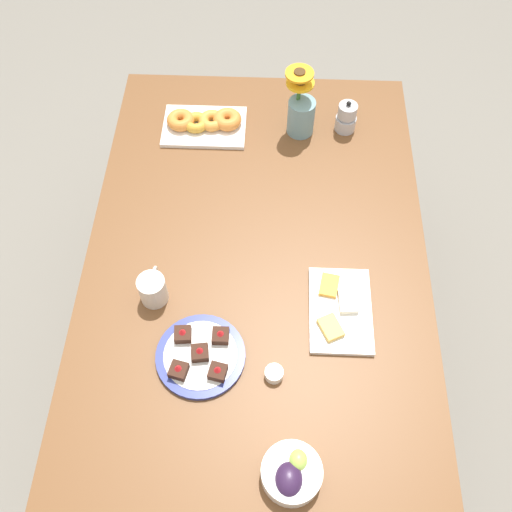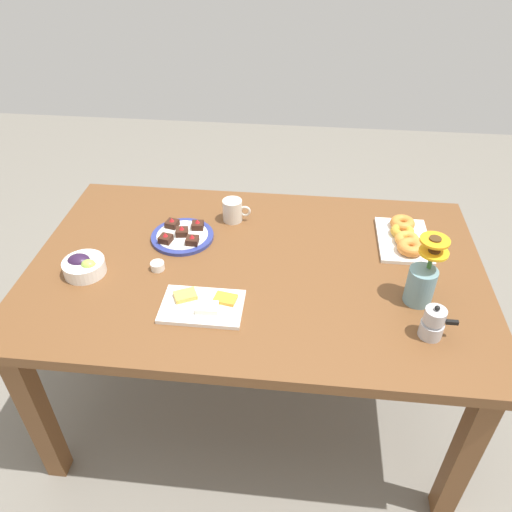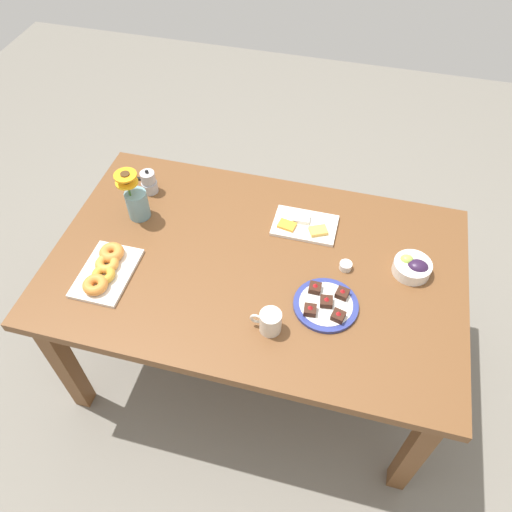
{
  "view_description": "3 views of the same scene",
  "coord_description": "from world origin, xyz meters",
  "px_view_note": "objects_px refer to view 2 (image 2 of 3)",
  "views": [
    {
      "loc": [
        -0.87,
        -0.03,
        2.15
      ],
      "look_at": [
        0.0,
        0.0,
        0.78
      ],
      "focal_mm": 40.0,
      "sensor_mm": 36.0,
      "label": 1
    },
    {
      "loc": [
        0.15,
        -1.37,
        1.84
      ],
      "look_at": [
        0.0,
        0.0,
        0.78
      ],
      "focal_mm": 35.0,
      "sensor_mm": 36.0,
      "label": 2
    },
    {
      "loc": [
        -0.31,
        1.19,
        2.23
      ],
      "look_at": [
        0.0,
        0.0,
        0.78
      ],
      "focal_mm": 35.0,
      "sensor_mm": 36.0,
      "label": 3
    }
  ],
  "objects_px": {
    "grape_bowl": "(84,266)",
    "dessert_plate": "(182,236)",
    "dining_table": "(256,283)",
    "cheese_platter": "(203,305)",
    "jam_cup_honey": "(157,266)",
    "coffee_mug": "(233,210)",
    "flower_vase": "(422,281)",
    "croissant_platter": "(405,237)",
    "moka_pot": "(433,323)"
  },
  "relations": [
    {
      "from": "grape_bowl",
      "to": "jam_cup_honey",
      "type": "relative_size",
      "value": 2.98
    },
    {
      "from": "dining_table",
      "to": "moka_pot",
      "type": "relative_size",
      "value": 13.45
    },
    {
      "from": "jam_cup_honey",
      "to": "moka_pot",
      "type": "bearing_deg",
      "value": -13.9
    },
    {
      "from": "grape_bowl",
      "to": "flower_vase",
      "type": "distance_m",
      "value": 1.13
    },
    {
      "from": "dessert_plate",
      "to": "flower_vase",
      "type": "height_order",
      "value": "flower_vase"
    },
    {
      "from": "flower_vase",
      "to": "croissant_platter",
      "type": "bearing_deg",
      "value": 90.3
    },
    {
      "from": "coffee_mug",
      "to": "dessert_plate",
      "type": "relative_size",
      "value": 0.47
    },
    {
      "from": "cheese_platter",
      "to": "dessert_plate",
      "type": "relative_size",
      "value": 1.1
    },
    {
      "from": "dining_table",
      "to": "dessert_plate",
      "type": "xyz_separation_m",
      "value": [
        -0.29,
        0.13,
        0.1
      ]
    },
    {
      "from": "flower_vase",
      "to": "dining_table",
      "type": "bearing_deg",
      "value": 166.81
    },
    {
      "from": "croissant_platter",
      "to": "moka_pot",
      "type": "bearing_deg",
      "value": -88.08
    },
    {
      "from": "dining_table",
      "to": "moka_pot",
      "type": "height_order",
      "value": "moka_pot"
    },
    {
      "from": "grape_bowl",
      "to": "moka_pot",
      "type": "bearing_deg",
      "value": -8.78
    },
    {
      "from": "coffee_mug",
      "to": "dessert_plate",
      "type": "height_order",
      "value": "coffee_mug"
    },
    {
      "from": "moka_pot",
      "to": "dining_table",
      "type": "bearing_deg",
      "value": 153.13
    },
    {
      "from": "dessert_plate",
      "to": "moka_pot",
      "type": "height_order",
      "value": "moka_pot"
    },
    {
      "from": "grape_bowl",
      "to": "dessert_plate",
      "type": "bearing_deg",
      "value": 39.45
    },
    {
      "from": "coffee_mug",
      "to": "flower_vase",
      "type": "xyz_separation_m",
      "value": [
        0.66,
        -0.4,
        0.04
      ]
    },
    {
      "from": "cheese_platter",
      "to": "jam_cup_honey",
      "type": "relative_size",
      "value": 5.42
    },
    {
      "from": "grape_bowl",
      "to": "flower_vase",
      "type": "xyz_separation_m",
      "value": [
        1.12,
        -0.02,
        0.05
      ]
    },
    {
      "from": "dining_table",
      "to": "croissant_platter",
      "type": "distance_m",
      "value": 0.58
    },
    {
      "from": "dining_table",
      "to": "cheese_platter",
      "type": "bearing_deg",
      "value": -121.71
    },
    {
      "from": "cheese_platter",
      "to": "croissant_platter",
      "type": "xyz_separation_m",
      "value": [
        0.68,
        0.43,
        0.01
      ]
    },
    {
      "from": "coffee_mug",
      "to": "dessert_plate",
      "type": "xyz_separation_m",
      "value": [
        -0.17,
        -0.14,
        -0.03
      ]
    },
    {
      "from": "coffee_mug",
      "to": "cheese_platter",
      "type": "distance_m",
      "value": 0.52
    },
    {
      "from": "coffee_mug",
      "to": "jam_cup_honey",
      "type": "distance_m",
      "value": 0.4
    },
    {
      "from": "dining_table",
      "to": "flower_vase",
      "type": "relative_size",
      "value": 6.7
    },
    {
      "from": "dining_table",
      "to": "dessert_plate",
      "type": "bearing_deg",
      "value": 155.59
    },
    {
      "from": "coffee_mug",
      "to": "moka_pot",
      "type": "bearing_deg",
      "value": -39.59
    },
    {
      "from": "dining_table",
      "to": "cheese_platter",
      "type": "distance_m",
      "value": 0.29
    },
    {
      "from": "coffee_mug",
      "to": "croissant_platter",
      "type": "height_order",
      "value": "coffee_mug"
    },
    {
      "from": "cheese_platter",
      "to": "jam_cup_honey",
      "type": "height_order",
      "value": "cheese_platter"
    },
    {
      "from": "flower_vase",
      "to": "jam_cup_honey",
      "type": "bearing_deg",
      "value": 175.64
    },
    {
      "from": "flower_vase",
      "to": "moka_pot",
      "type": "distance_m",
      "value": 0.16
    },
    {
      "from": "dining_table",
      "to": "flower_vase",
      "type": "distance_m",
      "value": 0.58
    },
    {
      "from": "cheese_platter",
      "to": "croissant_platter",
      "type": "distance_m",
      "value": 0.81
    },
    {
      "from": "cheese_platter",
      "to": "jam_cup_honey",
      "type": "bearing_deg",
      "value": 137.72
    },
    {
      "from": "coffee_mug",
      "to": "cheese_platter",
      "type": "height_order",
      "value": "coffee_mug"
    },
    {
      "from": "grape_bowl",
      "to": "dessert_plate",
      "type": "height_order",
      "value": "grape_bowl"
    },
    {
      "from": "dining_table",
      "to": "flower_vase",
      "type": "bearing_deg",
      "value": -13.19
    },
    {
      "from": "croissant_platter",
      "to": "dessert_plate",
      "type": "height_order",
      "value": "same"
    },
    {
      "from": "cheese_platter",
      "to": "croissant_platter",
      "type": "height_order",
      "value": "croissant_platter"
    },
    {
      "from": "coffee_mug",
      "to": "cheese_platter",
      "type": "relative_size",
      "value": 0.43
    },
    {
      "from": "grape_bowl",
      "to": "moka_pot",
      "type": "height_order",
      "value": "moka_pot"
    },
    {
      "from": "coffee_mug",
      "to": "grape_bowl",
      "type": "distance_m",
      "value": 0.6
    },
    {
      "from": "dessert_plate",
      "to": "flower_vase",
      "type": "relative_size",
      "value": 0.99
    },
    {
      "from": "jam_cup_honey",
      "to": "coffee_mug",
      "type": "bearing_deg",
      "value": 57.15
    },
    {
      "from": "croissant_platter",
      "to": "flower_vase",
      "type": "distance_m",
      "value": 0.33
    },
    {
      "from": "croissant_platter",
      "to": "jam_cup_honey",
      "type": "height_order",
      "value": "croissant_platter"
    },
    {
      "from": "croissant_platter",
      "to": "dessert_plate",
      "type": "relative_size",
      "value": 1.19
    }
  ]
}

